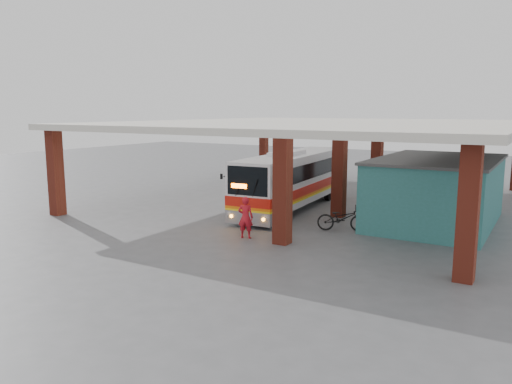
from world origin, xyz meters
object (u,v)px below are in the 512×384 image
(motorcycle, at_px, (342,218))
(red_chair, at_px, (401,201))
(coach_bus, at_px, (293,180))
(pedestrian, at_px, (246,217))

(motorcycle, distance_m, red_chair, 6.63)
(coach_bus, distance_m, pedestrian, 6.91)
(pedestrian, distance_m, red_chair, 10.58)
(pedestrian, bearing_deg, red_chair, -127.77)
(motorcycle, bearing_deg, pedestrian, 114.75)
(red_chair, bearing_deg, coach_bus, -131.09)
(motorcycle, bearing_deg, coach_bus, 27.61)
(pedestrian, bearing_deg, coach_bus, -96.42)
(motorcycle, distance_m, pedestrian, 4.45)
(pedestrian, bearing_deg, motorcycle, -149.06)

